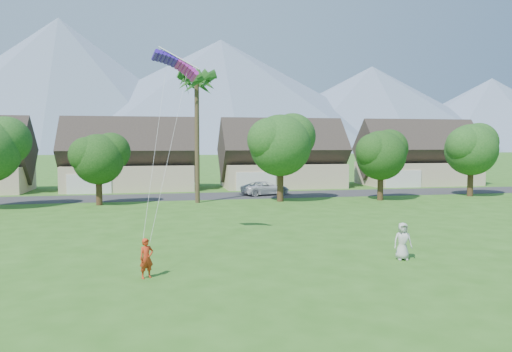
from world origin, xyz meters
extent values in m
plane|color=#2D6019|center=(0.00, 0.00, 0.00)|extent=(500.00, 500.00, 0.00)
cube|color=#2D2D30|center=(0.00, 34.00, 0.01)|extent=(90.00, 7.00, 0.01)
imported|color=red|center=(-6.26, 2.60, 0.86)|extent=(0.74, 0.64, 1.72)
imported|color=#B9B9B4|center=(6.11, 3.52, 0.93)|extent=(0.98, 0.71, 1.85)
imported|color=silver|center=(5.85, 34.00, 0.74)|extent=(5.81, 3.89, 1.48)
cone|color=slate|center=(-55.00, 260.00, 35.00)|extent=(190.00, 190.00, 70.00)
cone|color=slate|center=(30.00, 260.00, 31.00)|extent=(240.00, 240.00, 62.00)
cone|color=slate|center=(120.00, 260.00, 25.00)|extent=(200.00, 200.00, 50.00)
cone|color=slate|center=(200.00, 260.00, 22.50)|extent=(180.00, 180.00, 45.00)
cube|color=beige|center=(-9.00, 43.00, 1.50)|extent=(15.00, 8.00, 3.00)
cube|color=#382D28|center=(-9.00, 43.00, 4.79)|extent=(15.75, 8.15, 8.15)
cube|color=silver|center=(-13.20, 38.94, 1.10)|extent=(4.80, 0.12, 2.20)
cube|color=beige|center=(10.00, 43.00, 1.50)|extent=(15.00, 8.00, 3.00)
cube|color=#382D28|center=(10.00, 43.00, 4.79)|extent=(15.75, 8.15, 8.15)
cube|color=silver|center=(5.80, 38.94, 1.10)|extent=(4.80, 0.12, 2.20)
cube|color=beige|center=(29.00, 43.00, 1.50)|extent=(15.00, 8.00, 3.00)
cube|color=#382D28|center=(29.00, 43.00, 4.79)|extent=(15.75, 8.15, 8.15)
cube|color=silver|center=(24.80, 38.94, 1.10)|extent=(4.80, 0.12, 2.20)
cylinder|color=#47301C|center=(-11.00, 28.50, 1.09)|extent=(0.56, 0.56, 2.18)
sphere|color=#214916|center=(-11.00, 28.50, 4.22)|extent=(4.62, 4.62, 4.62)
cylinder|color=#47301C|center=(6.00, 28.00, 1.41)|extent=(0.62, 0.62, 2.82)
sphere|color=#214916|center=(6.00, 28.00, 5.46)|extent=(5.98, 5.98, 5.98)
cylinder|color=#47301C|center=(16.00, 27.00, 1.15)|extent=(0.58, 0.58, 2.30)
sphere|color=#214916|center=(16.00, 27.00, 4.46)|extent=(4.90, 4.90, 4.90)
cylinder|color=#47301C|center=(27.00, 28.50, 1.28)|extent=(0.60, 0.60, 2.56)
sphere|color=#214916|center=(27.00, 28.50, 4.96)|extent=(5.44, 5.44, 5.44)
cylinder|color=#4C3D26|center=(-2.00, 28.50, 6.00)|extent=(0.44, 0.44, 12.00)
sphere|color=#286021|center=(-2.00, 28.50, 12.30)|extent=(3.00, 3.00, 3.00)
cube|color=#3B18B9|center=(-5.26, 9.88, 10.29)|extent=(1.37, 1.08, 0.50)
cube|color=#BB23AD|center=(-3.95, 9.88, 10.29)|extent=(1.37, 1.08, 0.50)
camera|label=1|loc=(-5.77, -18.94, 5.86)|focal=35.00mm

